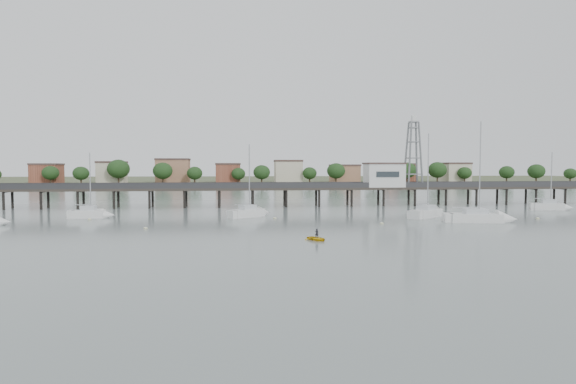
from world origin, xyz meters
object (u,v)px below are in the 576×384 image
sailboat_b (95,214)px  sailboat_e (554,207)px  sailboat_d (488,218)px  lattice_tower (413,154)px  white_tender (94,211)px  yellow_dinghy (317,240)px  sailboat_c (430,213)px  pier (269,189)px  sailboat_f (253,213)px

sailboat_b → sailboat_e: size_ratio=0.95×
sailboat_d → lattice_tower: bearing=100.6°
white_tender → yellow_dinghy: bearing=-70.8°
lattice_tower → yellow_dinghy: (-29.47, -47.27, -11.10)m
sailboat_c → sailboat_b: bearing=135.9°
sailboat_c → lattice_tower: bearing=35.8°
pier → lattice_tower: bearing=0.0°
yellow_dinghy → sailboat_e: bearing=2.3°
sailboat_d → sailboat_b: sailboat_d is taller
sailboat_b → white_tender: size_ratio=3.32×
sailboat_e → lattice_tower: bearing=168.0°
pier → white_tender: pier is taller
pier → yellow_dinghy: pier is taller
sailboat_c → white_tender: sailboat_c is taller
sailboat_b → sailboat_c: bearing=-2.6°
sailboat_b → sailboat_e: bearing=5.0°
lattice_tower → white_tender: bearing=-170.3°
sailboat_b → white_tender: bearing=107.3°
sailboat_d → white_tender: 66.99m
sailboat_c → sailboat_e: 30.48m
sailboat_f → lattice_tower: bearing=-6.4°
pier → white_tender: (-32.58, -10.99, -3.42)m
lattice_tower → sailboat_f: bearing=-150.5°
sailboat_b → white_tender: 9.05m
sailboat_f → white_tender: (-28.43, 9.16, -0.27)m
lattice_tower → sailboat_f: 42.27m
sailboat_b → sailboat_c: sailboat_c is taller
pier → sailboat_e: (54.64, -14.28, -3.14)m
pier → sailboat_e: 56.56m
sailboat_b → lattice_tower: bearing=19.1°
sailboat_b → yellow_dinghy: sailboat_b is taller
sailboat_c → sailboat_e: (29.04, 9.26, 0.01)m
sailboat_e → sailboat_f: 59.08m
white_tender → yellow_dinghy: (34.61, -36.29, -0.37)m
sailboat_f → white_tender: 29.87m
sailboat_d → sailboat_b: size_ratio=1.45×
sailboat_d → sailboat_c: (-5.31, 8.82, 0.01)m
pier → sailboat_c: bearing=-42.6°
lattice_tower → white_tender: 65.90m
sailboat_d → sailboat_f: (-35.06, 12.22, 0.02)m
sailboat_b → pier: bearing=34.6°
sailboat_c → sailboat_e: bearing=-22.5°
sailboat_f → yellow_dinghy: bearing=-113.0°
sailboat_b → sailboat_f: bearing=0.4°
white_tender → yellow_dinghy: size_ratio=1.17×
sailboat_e → sailboat_d: bearing=-123.0°
pier → sailboat_c: size_ratio=10.17×
pier → white_tender: size_ratio=44.53×
lattice_tower → sailboat_b: (-61.60, -19.69, -10.45)m
sailboat_b → yellow_dinghy: 42.35m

